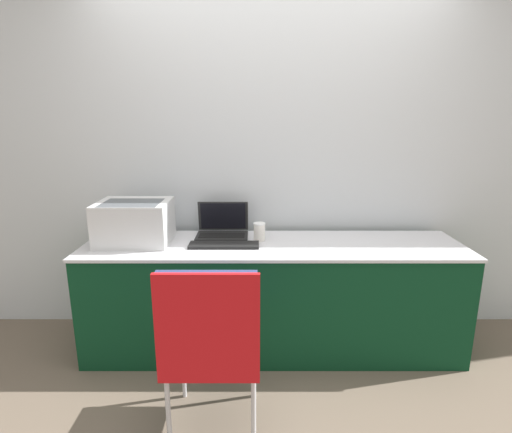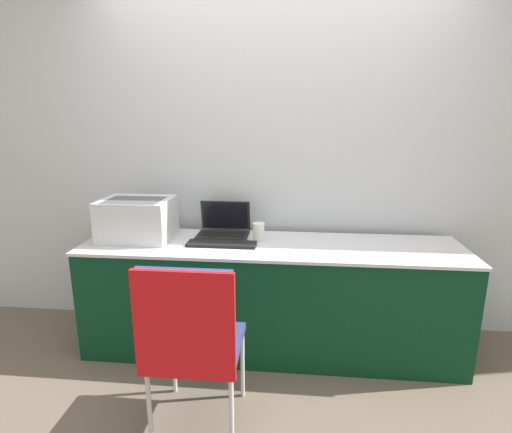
% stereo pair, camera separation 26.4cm
% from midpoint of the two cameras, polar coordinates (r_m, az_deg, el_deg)
% --- Properties ---
extents(ground_plane, '(14.00, 14.00, 0.00)m').
position_cam_midpoint_polar(ground_plane, '(2.73, 4.61, -21.36)').
color(ground_plane, '#6B5B4C').
extents(wall_back, '(8.00, 0.05, 2.60)m').
position_cam_midpoint_polar(wall_back, '(2.93, 5.41, 8.55)').
color(wall_back, silver).
rests_on(wall_back, ground_plane).
extents(table, '(2.52, 0.62, 0.76)m').
position_cam_midpoint_polar(table, '(2.80, 4.90, -11.40)').
color(table, '#0C381E').
rests_on(table, ground_plane).
extents(printer, '(0.47, 0.38, 0.28)m').
position_cam_midpoint_polar(printer, '(2.81, -14.08, -0.19)').
color(printer, silver).
rests_on(printer, table).
extents(laptop_left, '(0.36, 0.26, 0.23)m').
position_cam_midpoint_polar(laptop_left, '(2.84, -1.99, -1.65)').
color(laptop_left, black).
rests_on(laptop_left, table).
extents(external_keyboard, '(0.46, 0.13, 0.02)m').
position_cam_midpoint_polar(external_keyboard, '(2.62, -2.07, -3.99)').
color(external_keyboard, black).
rests_on(external_keyboard, table).
extents(coffee_cup, '(0.08, 0.08, 0.12)m').
position_cam_midpoint_polar(coffee_cup, '(2.71, 3.17, -2.24)').
color(coffee_cup, white).
rests_on(coffee_cup, table).
extents(chair, '(0.46, 0.46, 0.94)m').
position_cam_midpoint_polar(chair, '(1.98, -5.38, -16.54)').
color(chair, navy).
rests_on(chair, ground_plane).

